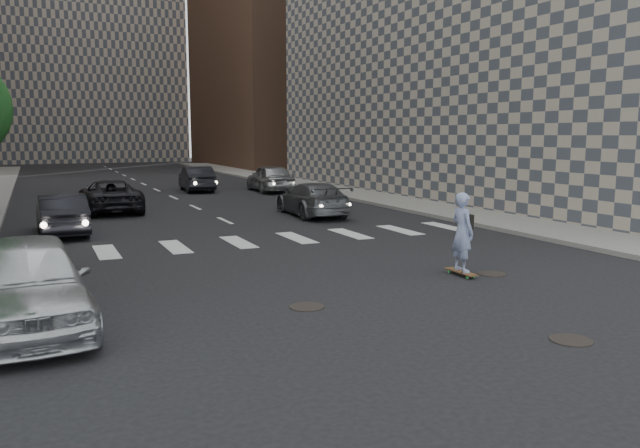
{
  "coord_description": "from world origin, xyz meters",
  "views": [
    {
      "loc": [
        -6.78,
        -9.85,
        3.42
      ],
      "look_at": [
        -0.69,
        3.44,
        1.3
      ],
      "focal_mm": 35.0,
      "sensor_mm": 36.0,
      "label": 1
    }
  ],
  "objects_px": {
    "traffic_car_a": "(62,214)",
    "traffic_car_c": "(110,196)",
    "traffic_car_b": "(312,199)",
    "traffic_car_d": "(270,178)",
    "traffic_car_e": "(196,179)",
    "silver_sedan": "(28,283)",
    "skateboarder": "(462,232)"
  },
  "relations": [
    {
      "from": "traffic_car_c",
      "to": "traffic_car_b",
      "type": "bearing_deg",
      "value": 147.69
    },
    {
      "from": "traffic_car_c",
      "to": "silver_sedan",
      "type": "bearing_deg",
      "value": 79.28
    },
    {
      "from": "skateboarder",
      "to": "silver_sedan",
      "type": "relative_size",
      "value": 0.42
    },
    {
      "from": "silver_sedan",
      "to": "traffic_car_b",
      "type": "bearing_deg",
      "value": 44.57
    },
    {
      "from": "skateboarder",
      "to": "traffic_car_d",
      "type": "xyz_separation_m",
      "value": [
        3.44,
        22.85,
        -0.25
      ]
    },
    {
      "from": "silver_sedan",
      "to": "traffic_car_b",
      "type": "height_order",
      "value": "silver_sedan"
    },
    {
      "from": "skateboarder",
      "to": "traffic_car_d",
      "type": "distance_m",
      "value": 23.11
    },
    {
      "from": "traffic_car_b",
      "to": "traffic_car_c",
      "type": "height_order",
      "value": "traffic_car_c"
    },
    {
      "from": "traffic_car_a",
      "to": "traffic_car_c",
      "type": "bearing_deg",
      "value": -112.69
    },
    {
      "from": "traffic_car_a",
      "to": "traffic_car_b",
      "type": "bearing_deg",
      "value": -176.04
    },
    {
      "from": "traffic_car_c",
      "to": "traffic_car_e",
      "type": "distance_m",
      "value": 10.29
    },
    {
      "from": "skateboarder",
      "to": "traffic_car_c",
      "type": "bearing_deg",
      "value": 111.09
    },
    {
      "from": "silver_sedan",
      "to": "traffic_car_e",
      "type": "height_order",
      "value": "silver_sedan"
    },
    {
      "from": "skateboarder",
      "to": "traffic_car_a",
      "type": "relative_size",
      "value": 0.48
    },
    {
      "from": "traffic_car_b",
      "to": "traffic_car_d",
      "type": "distance_m",
      "value": 11.27
    },
    {
      "from": "traffic_car_c",
      "to": "traffic_car_e",
      "type": "xyz_separation_m",
      "value": [
        5.87,
        8.46,
        0.04
      ]
    },
    {
      "from": "silver_sedan",
      "to": "traffic_car_b",
      "type": "distance_m",
      "value": 16.14
    },
    {
      "from": "traffic_car_e",
      "to": "traffic_car_c",
      "type": "bearing_deg",
      "value": 59.38
    },
    {
      "from": "traffic_car_a",
      "to": "traffic_car_d",
      "type": "xyz_separation_m",
      "value": [
        11.98,
        12.06,
        0.12
      ]
    },
    {
      "from": "skateboarder",
      "to": "silver_sedan",
      "type": "bearing_deg",
      "value": -178.54
    },
    {
      "from": "traffic_car_a",
      "to": "traffic_car_c",
      "type": "xyz_separation_m",
      "value": [
        2.21,
        5.81,
        0.01
      ]
    },
    {
      "from": "traffic_car_a",
      "to": "traffic_car_b",
      "type": "distance_m",
      "value": 9.85
    },
    {
      "from": "traffic_car_c",
      "to": "traffic_car_d",
      "type": "distance_m",
      "value": 11.6
    },
    {
      "from": "traffic_car_a",
      "to": "silver_sedan",
      "type": "bearing_deg",
      "value": 83.0
    },
    {
      "from": "traffic_car_b",
      "to": "traffic_car_c",
      "type": "relative_size",
      "value": 0.95
    },
    {
      "from": "silver_sedan",
      "to": "traffic_car_e",
      "type": "xyz_separation_m",
      "value": [
        9.07,
        25.27,
        -0.08
      ]
    },
    {
      "from": "skateboarder",
      "to": "traffic_car_c",
      "type": "relative_size",
      "value": 0.4
    },
    {
      "from": "traffic_car_d",
      "to": "traffic_car_e",
      "type": "distance_m",
      "value": 4.48
    },
    {
      "from": "traffic_car_e",
      "to": "traffic_car_b",
      "type": "bearing_deg",
      "value": 101.54
    },
    {
      "from": "skateboarder",
      "to": "traffic_car_e",
      "type": "distance_m",
      "value": 25.07
    },
    {
      "from": "skateboarder",
      "to": "traffic_car_a",
      "type": "bearing_deg",
      "value": 128.57
    },
    {
      "from": "silver_sedan",
      "to": "traffic_car_d",
      "type": "relative_size",
      "value": 1.01
    }
  ]
}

